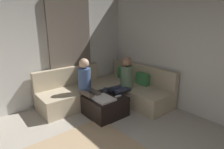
% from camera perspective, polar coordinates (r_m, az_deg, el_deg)
% --- Properties ---
extents(wall_back, '(6.00, 0.12, 2.70)m').
position_cam_1_polar(wall_back, '(4.01, 30.83, 5.17)').
color(wall_back, silver).
rests_on(wall_back, ground_plane).
extents(wall_left, '(0.12, 6.00, 2.70)m').
position_cam_1_polar(wall_left, '(4.37, -28.75, 6.20)').
color(wall_left, silver).
rests_on(wall_left, ground_plane).
extents(curtain_panel, '(0.06, 1.10, 2.50)m').
position_cam_1_polar(curtain_panel, '(4.71, -12.67, 7.15)').
color(curtain_panel, '#726659').
rests_on(curtain_panel, ground_plane).
extents(sectional_couch, '(2.10, 2.55, 0.87)m').
position_cam_1_polar(sectional_couch, '(4.64, -1.19, -5.02)').
color(sectional_couch, '#C6B593').
rests_on(sectional_couch, ground_plane).
extents(ottoman, '(0.76, 0.76, 0.42)m').
position_cam_1_polar(ottoman, '(4.02, -2.18, -9.62)').
color(ottoman, black).
rests_on(ottoman, ground_plane).
extents(folded_blanket, '(0.44, 0.36, 0.04)m').
position_cam_1_polar(folded_blanket, '(3.79, -2.75, -7.50)').
color(folded_blanket, white).
rests_on(folded_blanket, ottoman).
extents(coffee_mug, '(0.08, 0.08, 0.10)m').
position_cam_1_polar(coffee_mug, '(4.18, -2.10, -4.74)').
color(coffee_mug, '#334C72').
rests_on(coffee_mug, ottoman).
extents(game_remote, '(0.05, 0.15, 0.02)m').
position_cam_1_polar(game_remote, '(3.93, 1.96, -6.70)').
color(game_remote, white).
rests_on(game_remote, ottoman).
extents(person_on_couch_back, '(0.30, 0.60, 1.20)m').
position_cam_1_polar(person_on_couch_back, '(4.19, 3.62, -1.93)').
color(person_on_couch_back, '#2D3347').
rests_on(person_on_couch_back, ground_plane).
extents(person_on_couch_side, '(0.60, 0.30, 1.20)m').
position_cam_1_polar(person_on_couch_side, '(4.02, -7.71, -2.85)').
color(person_on_couch_side, brown).
rests_on(person_on_couch_side, ground_plane).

